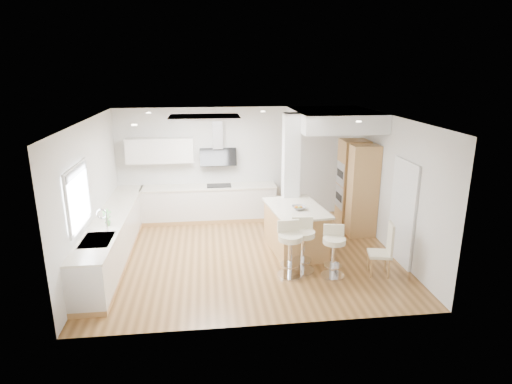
{
  "coord_description": "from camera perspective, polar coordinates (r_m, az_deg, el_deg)",
  "views": [
    {
      "loc": [
        -0.78,
        -8.06,
        3.76
      ],
      "look_at": [
        0.21,
        0.4,
        1.24
      ],
      "focal_mm": 30.0,
      "sensor_mm": 36.0,
      "label": 1
    }
  ],
  "objects": [
    {
      "name": "window_left",
      "position": [
        7.77,
        -22.7,
        -0.27
      ],
      "size": [
        0.06,
        1.28,
        1.07
      ],
      "color": "white",
      "rests_on": "ground"
    },
    {
      "name": "wall_left",
      "position": [
        8.69,
        -21.22,
        -0.44
      ],
      "size": [
        0.04,
        5.0,
        2.8
      ],
      "primitive_type": "cube",
      "color": "beige",
      "rests_on": "ground"
    },
    {
      "name": "ceiling",
      "position": [
        8.93,
        -1.08,
        -8.44
      ],
      "size": [
        6.0,
        5.0,
        0.02
      ],
      "primitive_type": "cube",
      "color": "silver",
      "rests_on": "ground"
    },
    {
      "name": "soffit",
      "position": [
        9.96,
        10.3,
        9.51
      ],
      "size": [
        1.78,
        2.2,
        0.4
      ],
      "color": "silver",
      "rests_on": "ground"
    },
    {
      "name": "wall_back",
      "position": [
        10.85,
        -2.42,
        3.89
      ],
      "size": [
        6.0,
        0.04,
        2.8
      ],
      "primitive_type": "cube",
      "color": "beige",
      "rests_on": "ground"
    },
    {
      "name": "bar_stool_a",
      "position": [
        7.92,
        4.54,
        -7.22
      ],
      "size": [
        0.5,
        0.5,
        1.04
      ],
      "rotation": [
        0.0,
        0.0,
        0.07
      ],
      "color": "silver",
      "rests_on": "ground"
    },
    {
      "name": "dining_chair",
      "position": [
        8.28,
        16.81,
        -7.11
      ],
      "size": [
        0.47,
        0.47,
        1.03
      ],
      "rotation": [
        0.0,
        0.0,
        -0.21
      ],
      "color": "beige",
      "rests_on": "ground"
    },
    {
      "name": "bar_stool_c",
      "position": [
        8.02,
        10.32,
        -7.46
      ],
      "size": [
        0.51,
        0.51,
        0.97
      ],
      "rotation": [
        0.0,
        0.0,
        -0.19
      ],
      "color": "silver",
      "rests_on": "ground"
    },
    {
      "name": "counter_left",
      "position": [
        9.13,
        -18.44,
        -5.62
      ],
      "size": [
        0.63,
        4.5,
        1.35
      ],
      "color": "tan",
      "rests_on": "ground"
    },
    {
      "name": "peninsula",
      "position": [
        9.02,
        5.29,
        -4.87
      ],
      "size": [
        1.24,
        1.7,
        1.04
      ],
      "rotation": [
        0.0,
        0.0,
        0.12
      ],
      "color": "tan",
      "rests_on": "ground"
    },
    {
      "name": "oven_column",
      "position": [
        10.28,
        13.21,
        0.72
      ],
      "size": [
        0.63,
        1.21,
        2.1
      ],
      "color": "tan",
      "rests_on": "ground"
    },
    {
      "name": "ground",
      "position": [
        8.93,
        -1.08,
        -8.44
      ],
      "size": [
        6.0,
        6.0,
        0.0
      ],
      "primitive_type": "plane",
      "color": "olive",
      "rests_on": "ground"
    },
    {
      "name": "wall_right",
      "position": [
        9.21,
        17.78,
        0.82
      ],
      "size": [
        0.04,
        5.0,
        2.8
      ],
      "primitive_type": "cube",
      "color": "beige",
      "rests_on": "ground"
    },
    {
      "name": "bar_stool_b",
      "position": [
        8.13,
        6.24,
        -6.68
      ],
      "size": [
        0.51,
        0.51,
        1.03
      ],
      "rotation": [
        0.0,
        0.0,
        -0.1
      ],
      "color": "silver",
      "rests_on": "ground"
    },
    {
      "name": "counter_back",
      "position": [
        10.74,
        -7.14,
        -0.26
      ],
      "size": [
        3.62,
        0.63,
        2.5
      ],
      "color": "tan",
      "rests_on": "ground"
    },
    {
      "name": "pillar",
      "position": [
        9.5,
        4.63,
        2.02
      ],
      "size": [
        0.35,
        0.35,
        2.8
      ],
      "color": "silver",
      "rests_on": "ground"
    },
    {
      "name": "skylight",
      "position": [
        8.72,
        -6.83,
        9.83
      ],
      "size": [
        4.1,
        2.1,
        0.06
      ],
      "color": "silver",
      "rests_on": "ground"
    },
    {
      "name": "doorway_right",
      "position": [
        8.8,
        18.97,
        -2.75
      ],
      "size": [
        0.05,
        1.0,
        2.1
      ],
      "color": "#474038",
      "rests_on": "ground"
    }
  ]
}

